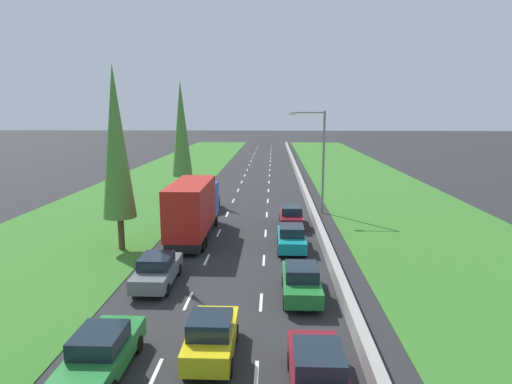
{
  "coord_description": "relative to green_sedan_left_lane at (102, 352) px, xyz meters",
  "views": [
    {
      "loc": [
        2.28,
        1.41,
        8.95
      ],
      "look_at": [
        0.64,
        43.03,
        1.28
      ],
      "focal_mm": 30.84,
      "sensor_mm": 36.0,
      "label": 1
    }
  ],
  "objects": [
    {
      "name": "red_box_truck_left_lane",
      "position": [
        0.22,
        16.56,
        1.37
      ],
      "size": [
        2.46,
        9.4,
        4.18
      ],
      "color": "black",
      "rests_on": "ground"
    },
    {
      "name": "green_sedan_left_lane",
      "position": [
        0.0,
        0.0,
        0.0
      ],
      "size": [
        1.82,
        4.5,
        1.64
      ],
      "color": "#237A33",
      "rests_on": "ground"
    },
    {
      "name": "median_barrier",
      "position": [
        9.26,
        44.98,
        -0.39
      ],
      "size": [
        0.44,
        120.0,
        0.85
      ],
      "primitive_type": "cube",
      "color": "#9E9B93",
      "rests_on": "ground"
    },
    {
      "name": "poplar_tree_third",
      "position": [
        -3.73,
        32.06,
        6.3
      ],
      "size": [
        2.1,
        2.1,
        12.13
      ],
      "color": "#4C3823",
      "rests_on": "ground"
    },
    {
      "name": "ground_plane",
      "position": [
        3.56,
        44.98,
        -0.81
      ],
      "size": [
        300.0,
        300.0,
        0.0
      ],
      "primitive_type": "plane",
      "color": "#28282B",
      "rests_on": "ground"
    },
    {
      "name": "lane_markings",
      "position": [
        3.56,
        44.98,
        -0.81
      ],
      "size": [
        3.64,
        116.0,
        0.01
      ],
      "color": "white",
      "rests_on": "ground"
    },
    {
      "name": "teal_sedan_right_lane_fourth",
      "position": [
        7.07,
        14.17,
        0.0
      ],
      "size": [
        1.82,
        4.5,
        1.64
      ],
      "color": "teal",
      "rests_on": "ground"
    },
    {
      "name": "maroon_sedan_right_lane",
      "position": [
        7.31,
        -0.88,
        0.0
      ],
      "size": [
        1.82,
        4.5,
        1.64
      ],
      "color": "maroon",
      "rests_on": "ground"
    },
    {
      "name": "grey_sedan_left_lane",
      "position": [
        -0.15,
        7.91,
        0.0
      ],
      "size": [
        1.82,
        4.5,
        1.64
      ],
      "color": "slate",
      "rests_on": "ground"
    },
    {
      "name": "grass_verge_left",
      "position": [
        -9.09,
        44.98,
        -0.79
      ],
      "size": [
        14.0,
        140.0,
        0.04
      ],
      "primitive_type": "cube",
      "color": "#387528",
      "rests_on": "ground"
    },
    {
      "name": "poplar_tree_second",
      "position": [
        -4.05,
        13.73,
        6.18
      ],
      "size": [
        2.1,
        2.1,
        11.88
      ],
      "color": "#4C3823",
      "rests_on": "ground"
    },
    {
      "name": "green_sedan_right_lane",
      "position": [
        7.25,
        6.7,
        0.0
      ],
      "size": [
        1.82,
        4.5,
        1.64
      ],
      "color": "#237A33",
      "rests_on": "ground"
    },
    {
      "name": "yellow_hatchback_centre_lane",
      "position": [
        3.63,
        1.19,
        0.02
      ],
      "size": [
        1.74,
        3.9,
        1.72
      ],
      "color": "yellow",
      "rests_on": "ground"
    },
    {
      "name": "grass_verge_right",
      "position": [
        17.91,
        44.98,
        -0.79
      ],
      "size": [
        14.0,
        140.0,
        0.04
      ],
      "primitive_type": "cube",
      "color": "#387528",
      "rests_on": "ground"
    },
    {
      "name": "street_light_mast",
      "position": [
        9.89,
        24.9,
        4.42
      ],
      "size": [
        3.2,
        0.28,
        9.0
      ],
      "color": "gray",
      "rests_on": "ground"
    },
    {
      "name": "maroon_sedan_right_lane_fifth",
      "position": [
        7.3,
        20.15,
        0.0
      ],
      "size": [
        1.82,
        4.5,
        1.64
      ],
      "color": "maroon",
      "rests_on": "ground"
    },
    {
      "name": "maroon_hatchback_left_lane",
      "position": [
        -0.1,
        25.76,
        0.02
      ],
      "size": [
        1.74,
        3.9,
        1.72
      ],
      "color": "maroon",
      "rests_on": "ground"
    }
  ]
}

